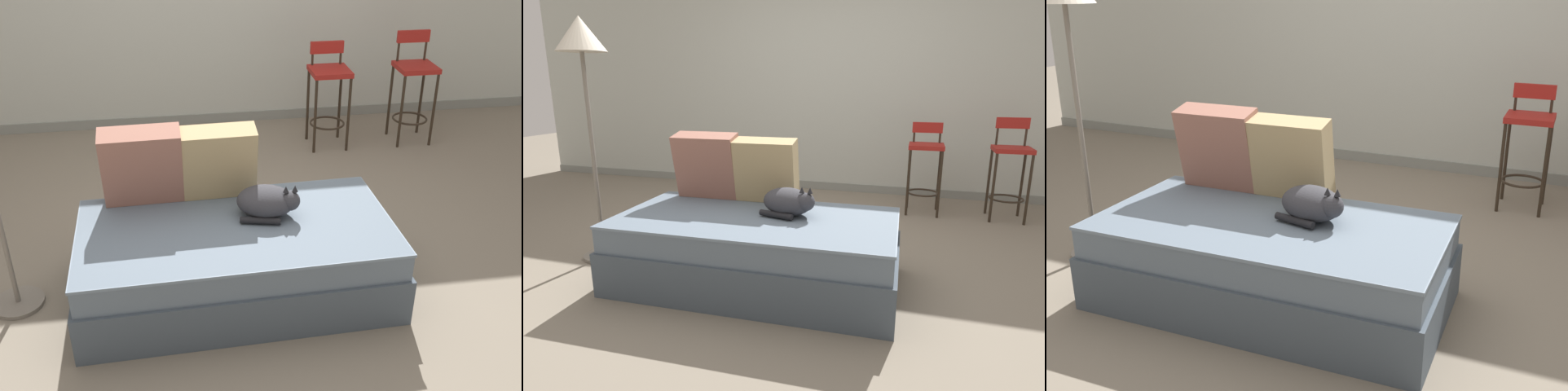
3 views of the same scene
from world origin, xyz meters
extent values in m
plane|color=slate|center=(0.00, 0.00, 0.00)|extent=(16.00, 16.00, 0.00)
cube|color=#B7BCB2|center=(0.00, 2.25, 1.30)|extent=(8.00, 0.10, 2.60)
cube|color=gray|center=(0.00, 2.20, 0.04)|extent=(8.00, 0.02, 0.09)
cube|color=#44505B|center=(0.00, -0.40, 0.14)|extent=(1.75, 0.96, 0.27)
cube|color=slate|center=(0.00, -0.40, 0.36)|extent=(1.71, 0.91, 0.16)
cube|color=slate|center=(0.00, -0.40, 0.43)|extent=(1.72, 0.93, 0.02)
cube|color=#936051|center=(-0.49, -0.06, 0.67)|extent=(0.45, 0.26, 0.47)
cube|color=tan|center=(-0.05, -0.05, 0.66)|extent=(0.43, 0.24, 0.44)
ellipsoid|color=#333338|center=(0.18, -0.30, 0.52)|extent=(0.37, 0.31, 0.17)
sphere|color=#333338|center=(0.30, -0.36, 0.54)|extent=(0.11, 0.11, 0.11)
cone|color=black|center=(0.28, -0.36, 0.62)|extent=(0.03, 0.03, 0.04)
cone|color=black|center=(0.33, -0.36, 0.62)|extent=(0.03, 0.03, 0.04)
cylinder|color=black|center=(0.13, -0.41, 0.46)|extent=(0.22, 0.08, 0.04)
cylinder|color=#2D2319|center=(0.86, 1.39, 0.32)|extent=(0.02, 0.02, 0.63)
cylinder|color=#2D2319|center=(1.14, 1.39, 0.32)|extent=(0.02, 0.02, 0.63)
cylinder|color=#2D2319|center=(0.86, 1.67, 0.32)|extent=(0.02, 0.02, 0.63)
cylinder|color=#2D2319|center=(1.14, 1.67, 0.32)|extent=(0.02, 0.02, 0.63)
torus|color=#2D2319|center=(1.00, 1.53, 0.20)|extent=(0.30, 0.30, 0.02)
cube|color=maroon|center=(1.00, 1.53, 0.65)|extent=(0.32, 0.32, 0.04)
cylinder|color=#2D2319|center=(0.88, 1.66, 0.73)|extent=(0.02, 0.02, 0.18)
cylinder|color=#2D2319|center=(1.12, 1.66, 0.73)|extent=(0.02, 0.02, 0.18)
cube|color=maroon|center=(1.00, 1.66, 0.82)|extent=(0.28, 0.03, 0.10)
cylinder|color=slate|center=(-1.22, -0.34, 0.01)|extent=(0.28, 0.28, 0.02)
cylinder|color=slate|center=(-1.22, -0.34, 0.72)|extent=(0.03, 0.03, 1.43)
camera|label=1|loc=(-0.29, -3.19, 2.16)|focal=42.00mm
camera|label=2|loc=(0.91, -2.80, 1.23)|focal=30.00mm
camera|label=3|loc=(1.29, -2.84, 1.54)|focal=42.00mm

